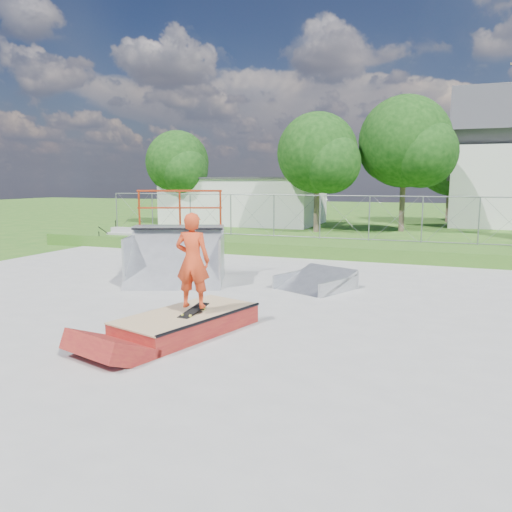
{
  "coord_description": "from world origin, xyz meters",
  "views": [
    {
      "loc": [
        4.79,
        -9.62,
        2.86
      ],
      "look_at": [
        0.65,
        1.33,
        1.1
      ],
      "focal_mm": 35.0,
      "sensor_mm": 36.0,
      "label": 1
    }
  ],
  "objects_px": {
    "quarter_pipe": "(175,238)",
    "flat_bank_ramp": "(315,281)",
    "grind_box": "(187,323)",
    "skater": "(193,264)"
  },
  "relations": [
    {
      "from": "flat_bank_ramp",
      "to": "skater",
      "type": "relative_size",
      "value": 0.97
    },
    {
      "from": "quarter_pipe",
      "to": "skater",
      "type": "relative_size",
      "value": 1.47
    },
    {
      "from": "grind_box",
      "to": "skater",
      "type": "distance_m",
      "value": 1.14
    },
    {
      "from": "quarter_pipe",
      "to": "grind_box",
      "type": "bearing_deg",
      "value": -79.22
    },
    {
      "from": "quarter_pipe",
      "to": "flat_bank_ramp",
      "type": "height_order",
      "value": "quarter_pipe"
    },
    {
      "from": "quarter_pipe",
      "to": "skater",
      "type": "xyz_separation_m",
      "value": [
        2.64,
        -3.96,
        0.04
      ]
    },
    {
      "from": "grind_box",
      "to": "quarter_pipe",
      "type": "relative_size",
      "value": 1.16
    },
    {
      "from": "grind_box",
      "to": "skater",
      "type": "bearing_deg",
      "value": 16.36
    },
    {
      "from": "flat_bank_ramp",
      "to": "skater",
      "type": "height_order",
      "value": "skater"
    },
    {
      "from": "quarter_pipe",
      "to": "flat_bank_ramp",
      "type": "distance_m",
      "value": 4.02
    }
  ]
}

